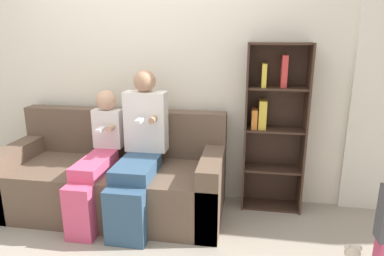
% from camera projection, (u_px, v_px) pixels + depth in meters
% --- Properties ---
extents(ground_plane, '(14.00, 14.00, 0.00)m').
position_uv_depth(ground_plane, '(120.00, 242.00, 2.65)').
color(ground_plane, '#9E9384').
extents(back_wall, '(10.00, 0.06, 2.55)m').
position_uv_depth(back_wall, '(149.00, 65.00, 3.21)').
color(back_wall, silver).
rests_on(back_wall, ground_plane).
extents(couch, '(1.95, 0.82, 0.87)m').
position_uv_depth(couch, '(115.00, 179.00, 3.08)').
color(couch, brown).
rests_on(couch, ground_plane).
extents(adult_seated, '(0.36, 0.77, 1.27)m').
position_uv_depth(adult_seated, '(139.00, 148.00, 2.85)').
color(adult_seated, '#335170').
rests_on(adult_seated, ground_plane).
extents(child_seated, '(0.26, 0.79, 1.08)m').
position_uv_depth(child_seated, '(96.00, 157.00, 2.89)').
color(child_seated, '#DB4C75').
rests_on(child_seated, ground_plane).
extents(bookshelf, '(0.53, 0.25, 1.49)m').
position_uv_depth(bookshelf, '(273.00, 124.00, 3.03)').
color(bookshelf, '#3D281E').
rests_on(bookshelf, ground_plane).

